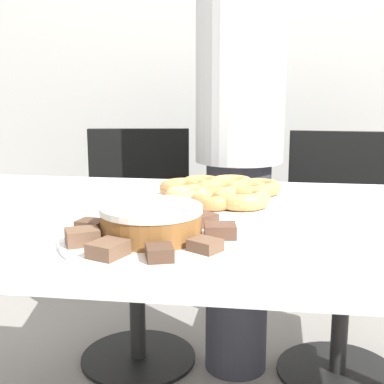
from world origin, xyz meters
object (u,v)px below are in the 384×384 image
plate_cake (152,240)px  plate_donuts (222,200)px  office_chair_right (341,263)px  office_chair_left (138,254)px  frosted_cake (151,221)px  person_standing (239,139)px

plate_cake → plate_donuts: size_ratio=0.96×
plate_donuts → plate_cake: bearing=-106.1°
office_chair_right → office_chair_left: bearing=-178.9°
office_chair_left → frosted_cake: bearing=-83.4°
person_standing → plate_cake: 0.93m
frosted_cake → plate_donuts: bearing=73.9°
person_standing → plate_cake: person_standing is taller
person_standing → office_chair_left: 0.60m
plate_cake → office_chair_left: bearing=105.6°
person_standing → plate_donuts: size_ratio=4.60×
plate_donuts → office_chair_right: bearing=58.6°
person_standing → plate_cake: bearing=-96.8°
plate_donuts → frosted_cake: 0.36m
person_standing → office_chair_left: person_standing is taller
office_chair_right → frosted_cake: office_chair_right is taller
office_chair_left → office_chair_right: size_ratio=1.00×
person_standing → frosted_cake: person_standing is taller
person_standing → plate_donuts: person_standing is taller
plate_donuts → frosted_cake: size_ratio=1.86×
person_standing → frosted_cake: 0.93m
plate_cake → frosted_cake: size_ratio=1.79×
person_standing → plate_donuts: (-0.01, -0.57, -0.09)m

